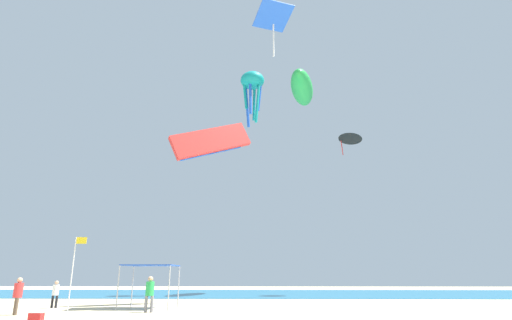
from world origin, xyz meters
name	(u,v)px	position (x,y,z in m)	size (l,w,h in m)	color
ground	(216,319)	(0.00, 0.00, -0.05)	(110.00, 110.00, 0.10)	beige
ocean_strip	(246,293)	(0.00, 26.30, 0.01)	(110.00, 21.85, 0.03)	#1E6B93
canopy_tent	(151,267)	(-4.70, 5.13, 2.39)	(3.04, 2.66, 2.54)	#B2B2B7
person_near_tent	(56,292)	(-10.62, 5.44, 0.94)	(0.42, 0.38, 1.61)	black
person_leftmost	(150,291)	(-3.95, 2.56, 1.10)	(0.50, 0.45, 1.88)	slate
person_central	(18,293)	(-10.29, 0.98, 1.07)	(0.43, 0.43, 1.82)	brown
banner_flag	(74,267)	(-7.75, 1.41, 2.33)	(0.61, 0.06, 3.90)	silver
cooler_box	(36,316)	(-7.83, -1.46, 0.18)	(0.57, 0.37, 0.35)	red
kite_parafoil_red	(211,141)	(-1.78, 8.79, 11.78)	(6.00, 3.48, 3.99)	red
kite_diamond_blue	(273,18)	(3.05, 6.17, 20.73)	(3.26, 3.21, 3.86)	blue
kite_inflatable_green	(302,88)	(6.75, 23.90, 23.53)	(4.65, 9.06, 3.57)	green
kite_delta_black	(350,137)	(11.52, 21.19, 16.32)	(3.58, 3.59, 2.32)	black
kite_octopus_teal	(252,83)	(0.91, 20.77, 22.69)	(3.33, 3.33, 6.28)	teal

